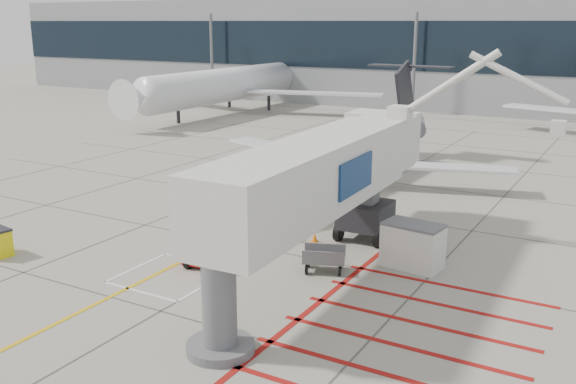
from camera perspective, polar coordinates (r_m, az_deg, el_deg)
The scene contains 9 objects.
ground_plane at distance 28.73m, azimuth -6.01°, elevation -7.51°, with size 260.00×260.00×0.00m, color gray.
regional_jet at distance 41.52m, azimuth 3.06°, elevation 5.07°, with size 23.19×29.24×7.66m, color white, non-canonical shape.
jet_bridge at distance 26.85m, azimuth 2.08°, elevation 0.16°, with size 9.67×20.42×8.17m, color silver, non-canonical shape.
pushback_tug at distance 29.70m, azimuth -7.13°, elevation -5.53°, with size 2.07×1.30×1.21m, color #A61610, non-canonical shape.
baggage_cart at distance 29.02m, azimuth 3.23°, elevation -5.96°, with size 1.87×1.18×1.18m, color slate, non-canonical shape.
ground_power_unit at distance 29.89m, azimuth 11.02°, elevation -4.68°, with size 2.62×1.53×2.07m, color silver, non-canonical shape.
cone_nose at distance 35.10m, azimuth -2.84°, elevation -2.75°, with size 0.40×0.40×0.56m, color orange.
cone_side at distance 32.92m, azimuth 2.37°, elevation -4.05°, with size 0.33×0.33×0.46m, color orange.
bg_aircraft_b at distance 81.55m, azimuth -4.36°, elevation 11.48°, with size 36.54×40.60×12.18m, color silver, non-canonical shape.
Camera 1 is at (15.70, -21.43, 10.92)m, focal length 40.00 mm.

